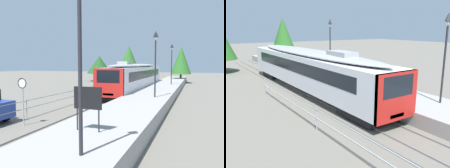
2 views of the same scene
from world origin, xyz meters
TOP-DOWN VIEW (x-y plane):
  - ground_plane at (-3.00, 22.00)m, footprint 160.00×160.00m
  - track_rails at (0.00, 22.00)m, footprint 3.20×60.00m
  - commuter_train at (0.00, 28.39)m, footprint 2.82×20.26m
  - station_platform at (3.25, 22.00)m, footprint 3.90×60.00m
  - platform_lamp_mid_platform at (4.02, 18.60)m, footprint 0.34×0.34m
  - platform_lamp_far_end at (4.02, 31.39)m, footprint 0.34×0.34m
  - tree_distant_left at (4.37, 45.27)m, footprint 3.75×3.75m

SIDE VIEW (x-z plane):
  - ground_plane at x=-3.00m, z-range 0.00..0.00m
  - track_rails at x=0.00m, z-range -0.04..0.10m
  - station_platform at x=3.25m, z-range 0.00..0.90m
  - commuter_train at x=0.00m, z-range 0.28..4.02m
  - tree_distant_left at x=4.37m, z-range 0.86..7.75m
  - platform_lamp_mid_platform at x=4.02m, z-range 1.95..7.30m
  - platform_lamp_far_end at x=4.02m, z-range 1.95..7.30m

